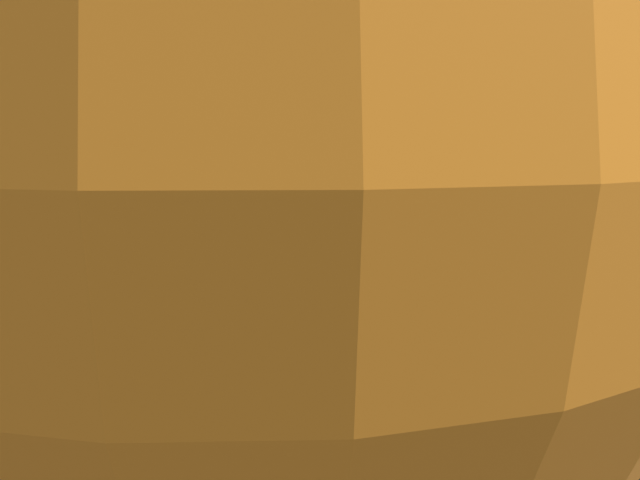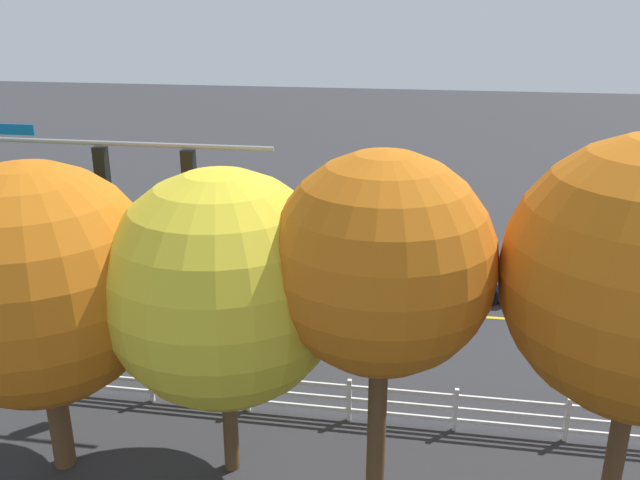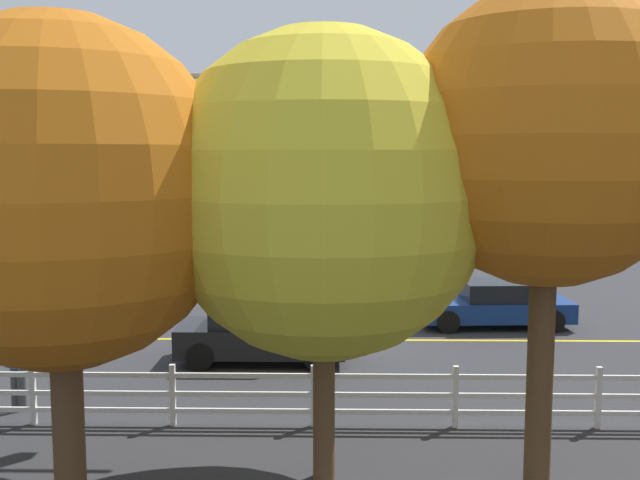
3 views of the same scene
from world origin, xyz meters
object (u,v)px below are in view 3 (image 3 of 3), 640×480
object	(u,v)px
pedestrian	(17,363)
tree_3	(548,138)
car_0	(496,304)
tree_1	(59,193)
tree_5	(324,194)
car_1	(260,332)

from	to	relation	value
pedestrian	tree_3	distance (m)	10.71
car_0	tree_1	size ratio (longest dim) A/B	0.63
car_0	tree_5	xyz separation A→B (m)	(4.83, 10.46, 3.76)
car_0	car_1	bearing A→B (deg)	27.58
pedestrian	tree_1	bearing A→B (deg)	58.58
car_0	tree_3	world-z (taller)	tree_3
pedestrian	tree_5	distance (m)	7.60
car_0	tree_1	distance (m)	14.45
car_1	tree_3	world-z (taller)	tree_3
pedestrian	tree_1	distance (m)	5.47
car_0	pedestrian	xyz separation A→B (m)	(10.87, 7.42, 0.28)
car_1	tree_1	size ratio (longest dim) A/B	0.57
tree_5	car_0	bearing A→B (deg)	-114.80
tree_1	tree_3	world-z (taller)	tree_3
tree_5	tree_1	bearing A→B (deg)	7.55
pedestrian	car_1	bearing A→B (deg)	155.46
car_0	car_1	size ratio (longest dim) A/B	1.11
car_0	tree_5	world-z (taller)	tree_5
tree_3	tree_5	xyz separation A→B (m)	(3.24, -0.19, -0.82)
car_0	pedestrian	size ratio (longest dim) A/B	2.63
tree_5	car_1	bearing A→B (deg)	-76.04
car_0	tree_5	bearing A→B (deg)	62.23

